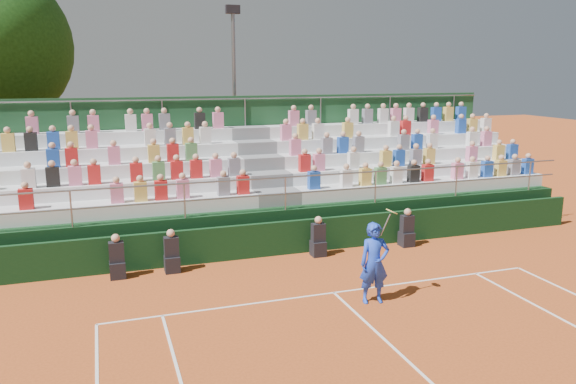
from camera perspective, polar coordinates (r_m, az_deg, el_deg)
name	(u,v)px	position (r m, az deg, el deg)	size (l,w,h in m)	color
ground	(334,293)	(13.92, 4.69, -10.18)	(90.00, 90.00, 0.00)	#B74F1E
courtside_wall	(291,237)	(16.56, 0.33, -4.61)	(20.00, 0.15, 1.00)	black
line_officials	(261,246)	(15.86, -2.75, -5.48)	(8.94, 0.40, 1.19)	black
grandstand	(261,195)	(19.41, -2.75, -0.31)	(20.00, 5.20, 4.40)	black
tennis_player	(374,263)	(13.18, 8.77, -7.14)	(0.91, 0.55, 2.22)	blue
floodlight_mast	(234,86)	(24.58, -5.49, 10.68)	(0.60, 0.25, 7.98)	gray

